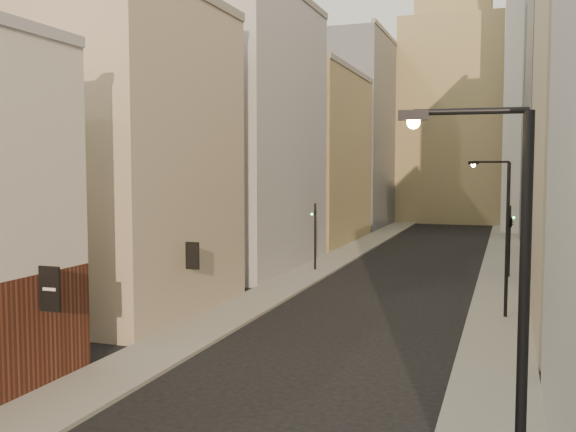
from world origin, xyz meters
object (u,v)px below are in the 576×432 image
object	(u,v)px
streetlamp_near	(510,324)
traffic_light_right	(510,222)
clock_tower	(453,97)
traffic_light_left	(315,222)
white_tower	(541,73)
streetlamp_mid	(503,230)

from	to	relation	value
streetlamp_near	traffic_light_right	bearing A→B (deg)	84.94
clock_tower	traffic_light_left	xyz separation A→B (m)	(-5.46, -50.46, -14.03)
white_tower	streetlamp_mid	xyz separation A→B (m)	(-3.40, -47.75, -14.09)
streetlamp_near	traffic_light_left	xyz separation A→B (m)	(-13.33, 33.14, -1.28)
white_tower	traffic_light_left	bearing A→B (deg)	-114.30
streetlamp_mid	traffic_light_left	xyz separation A→B (m)	(-13.06, 11.28, -0.91)
streetlamp_near	traffic_light_right	xyz separation A→B (m)	(0.06, 34.49, -1.01)
streetlamp_near	traffic_light_left	distance (m)	35.74
streetlamp_near	streetlamp_mid	distance (m)	21.86
clock_tower	traffic_light_right	world-z (taller)	clock_tower
white_tower	traffic_light_left	distance (m)	42.73
traffic_light_left	traffic_light_right	size ratio (longest dim) A/B	1.00
white_tower	traffic_light_left	world-z (taller)	white_tower
white_tower	traffic_light_left	size ratio (longest dim) A/B	8.30
streetlamp_near	white_tower	bearing A→B (deg)	82.47
traffic_light_right	traffic_light_left	bearing A→B (deg)	7.31
clock_tower	traffic_light_right	distance (m)	51.62
clock_tower	white_tower	distance (m)	17.83
white_tower	streetlamp_mid	world-z (taller)	white_tower
clock_tower	streetlamp_near	size ratio (longest dim) A/B	5.25
white_tower	traffic_light_left	xyz separation A→B (m)	(-16.46, -36.46, -15.00)
streetlamp_mid	traffic_light_right	bearing A→B (deg)	70.68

